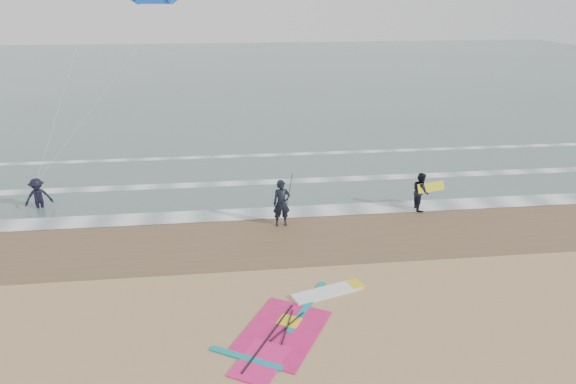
{
  "coord_description": "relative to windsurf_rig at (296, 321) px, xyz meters",
  "views": [
    {
      "loc": [
        -2.06,
        -11.65,
        8.73
      ],
      "look_at": [
        -0.08,
        5.0,
        2.2
      ],
      "focal_mm": 32.0,
      "sensor_mm": 36.0,
      "label": 1
    }
  ],
  "objects": [
    {
      "name": "ground",
      "position": [
        0.38,
        -0.48,
        -0.03
      ],
      "size": [
        120.0,
        120.0,
        0.0
      ],
      "primitive_type": "plane",
      "color": "tan",
      "rests_on": "ground"
    },
    {
      "name": "sea_water",
      "position": [
        0.38,
        47.52,
        -0.02
      ],
      "size": [
        120.0,
        80.0,
        0.02
      ],
      "primitive_type": "cube",
      "color": "#47605E",
      "rests_on": "ground"
    },
    {
      "name": "wet_sand_band",
      "position": [
        0.38,
        5.52,
        -0.03
      ],
      "size": [
        120.0,
        5.0,
        0.01
      ],
      "primitive_type": "cube",
      "color": "brown",
      "rests_on": "ground"
    },
    {
      "name": "foam_waterline",
      "position": [
        0.38,
        9.96,
        -0.0
      ],
      "size": [
        120.0,
        9.15,
        0.02
      ],
      "color": "white",
      "rests_on": "ground"
    },
    {
      "name": "windsurf_rig",
      "position": [
        0.0,
        0.0,
        0.0
      ],
      "size": [
        4.81,
        4.55,
        0.12
      ],
      "color": "white",
      "rests_on": "ground"
    },
    {
      "name": "person_standing",
      "position": [
        0.28,
        6.5,
        0.92
      ],
      "size": [
        0.72,
        0.49,
        1.91
      ],
      "primitive_type": "imported",
      "rotation": [
        0.0,
        0.0,
        0.04
      ],
      "color": "black",
      "rests_on": "ground"
    },
    {
      "name": "person_walking",
      "position": [
        6.33,
        7.41,
        0.8
      ],
      "size": [
        0.64,
        0.82,
        1.66
      ],
      "primitive_type": "imported",
      "rotation": [
        0.0,
        0.0,
        1.55
      ],
      "color": "black",
      "rests_on": "ground"
    },
    {
      "name": "person_wading",
      "position": [
        -9.93,
        9.42,
        0.83
      ],
      "size": [
        1.26,
        0.96,
        1.73
      ],
      "primitive_type": "imported",
      "rotation": [
        0.0,
        0.0,
        0.32
      ],
      "color": "black",
      "rests_on": "ground"
    },
    {
      "name": "held_pole",
      "position": [
        0.58,
        6.5,
        1.37
      ],
      "size": [
        0.17,
        0.86,
        1.82
      ],
      "color": "black",
      "rests_on": "ground"
    },
    {
      "name": "carried_kiteboard",
      "position": [
        6.73,
        7.31,
        1.02
      ],
      "size": [
        1.3,
        0.51,
        0.39
      ],
      "color": "yellow",
      "rests_on": "ground"
    }
  ]
}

